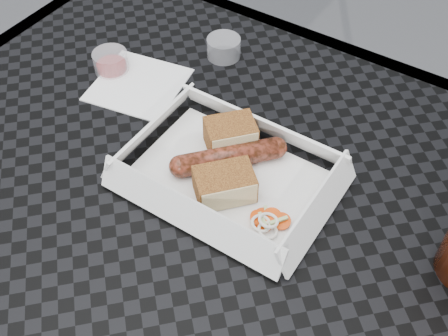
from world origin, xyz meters
name	(u,v)px	position (x,y,z in m)	size (l,w,h in m)	color
patio_table	(160,233)	(0.00, 0.00, 0.67)	(0.80, 0.80, 0.74)	black
food_tray	(229,178)	(0.06, 0.07, 0.75)	(0.22, 0.15, 0.00)	white
bratwurst	(229,157)	(0.05, 0.09, 0.76)	(0.11, 0.12, 0.03)	maroon
bread_near	(231,135)	(0.03, 0.11, 0.77)	(0.06, 0.04, 0.04)	brown
bread_far	(225,184)	(0.07, 0.05, 0.77)	(0.07, 0.05, 0.03)	brown
veg_garnish	(268,224)	(0.13, 0.03, 0.75)	(0.03, 0.03, 0.00)	#D83F09
napkin	(138,85)	(-0.14, 0.15, 0.75)	(0.12, 0.12, 0.00)	white
condiment_cup_sauce	(111,62)	(-0.20, 0.15, 0.76)	(0.05, 0.05, 0.03)	maroon
condiment_cup_empty	(224,48)	(-0.08, 0.27, 0.76)	(0.05, 0.05, 0.03)	silver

